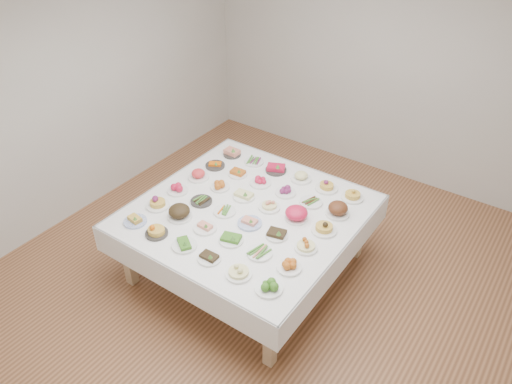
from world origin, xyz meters
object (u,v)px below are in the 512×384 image
Objects in this scene: display_table at (247,216)px; dish_18 at (198,174)px; dish_0 at (135,220)px; dish_35 at (353,194)px.

display_table is 9.51× the size of dish_18.
display_table is at bearing 45.24° from dish_0.
dish_0 is 2.11m from dish_35.
dish_18 reaches higher than dish_0.
dish_35 reaches higher than dish_18.
dish_35 is (1.48, 1.50, 0.02)m from dish_0.
display_table is at bearing -12.06° from dish_18.
dish_18 is 0.98× the size of dish_35.
dish_18 is (-0.00, 0.91, 0.02)m from dish_0.
dish_0 is at bearing -134.76° from display_table.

